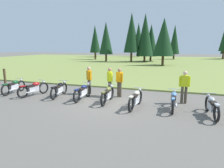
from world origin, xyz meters
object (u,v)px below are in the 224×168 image
Objects in this scene: rider_with_back_turned at (184,85)px; motorcycle_olive at (108,94)px; motorcycle_navy at (83,92)px; motorcycle_cream at (136,99)px; trail_marker_post at (5,77)px; motorcycle_sky_blue at (174,100)px; motorcycle_silver at (212,106)px; rider_in_hivis_vest at (89,79)px; rider_checking_bike at (110,80)px; motorcycle_black at (59,89)px; motorcycle_british_green at (14,86)px; rider_near_row_end at (119,81)px; motorcycle_red at (34,88)px.

motorcycle_olive is at bearing -163.80° from rider_with_back_turned.
motorcycle_navy and motorcycle_cream have the same top height.
trail_marker_post is at bearing 166.12° from motorcycle_cream.
rider_with_back_turned is at bearing 70.53° from motorcycle_sky_blue.
rider_in_hivis_vest is at bearing 162.23° from motorcycle_silver.
motorcycle_silver is 14.15m from trail_marker_post.
rider_with_back_turned is at bearing -3.92° from rider_checking_bike.
motorcycle_british_green is at bearing -176.91° from motorcycle_black.
rider_near_row_end is 9.29m from trail_marker_post.
motorcycle_british_green is 1.59m from motorcycle_red.
motorcycle_red is 9.49m from motorcycle_silver.
motorcycle_silver is 1.71× the size of trail_marker_post.
motorcycle_olive is at bearing -13.54° from trail_marker_post.
motorcycle_black and motorcycle_sky_blue have the same top height.
motorcycle_red is 3.29m from rider_in_hivis_vest.
motorcycle_cream is at bearing -4.12° from motorcycle_british_green.
motorcycle_cream is at bearing 176.93° from motorcycle_silver.
motorcycle_cream is (1.57, -0.45, 0.00)m from motorcycle_olive.
rider_checking_bike is (5.85, 1.25, 0.51)m from motorcycle_british_green.
motorcycle_cream is (7.79, -0.56, 0.00)m from motorcycle_british_green.
motorcycle_navy and motorcycle_sky_blue have the same top height.
rider_checking_bike is 1.38m from rider_in_hivis_vest.
motorcycle_navy is at bearing 0.20° from motorcycle_british_green.
motorcycle_british_green is 1.26× the size of rider_in_hivis_vest.
motorcycle_sky_blue is (1.72, 0.26, 0.00)m from motorcycle_cream.
rider_checking_bike is at bearing 47.49° from motorcycle_navy.
motorcycle_navy is (1.58, -0.15, 0.00)m from motorcycle_black.
motorcycle_sky_blue is 3.47m from rider_near_row_end.
rider_near_row_end reaches higher than motorcycle_cream.
rider_with_back_turned is (4.10, -0.28, 0.00)m from rider_checking_bike.
rider_in_hivis_vest is at bearing 41.88° from motorcycle_black.
motorcycle_silver is (6.34, -0.75, 0.00)m from motorcycle_navy.
motorcycle_silver is 2.10m from rider_with_back_turned.
motorcycle_cream is 1.00× the size of motorcycle_silver.
motorcycle_olive is at bearing 172.69° from motorcycle_silver.
rider_near_row_end and rider_in_hivis_vest have the same top height.
rider_with_back_turned is at bearing 16.20° from motorcycle_olive.
motorcycle_british_green is 11.08m from motorcycle_silver.
motorcycle_black is at bearing 173.49° from motorcycle_silver.
motorcycle_navy is 1.00× the size of motorcycle_olive.
motorcycle_sky_blue is at bearing -1.32° from motorcycle_red.
rider_near_row_end is (0.23, 1.35, 0.51)m from motorcycle_olive.
motorcycle_black is at bearing 171.09° from motorcycle_cream.
motorcycle_british_green is 1.00× the size of motorcycle_sky_blue.
motorcycle_silver is (11.06, -0.74, 0.00)m from motorcycle_british_green.
motorcycle_navy is 1.50m from motorcycle_olive.
motorcycle_navy is at bearing -169.66° from rider_with_back_turned.
motorcycle_cream is at bearing -8.91° from motorcycle_black.
motorcycle_olive is 1.50m from rider_checking_bike.
motorcycle_red is 4.51m from rider_checking_bike.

